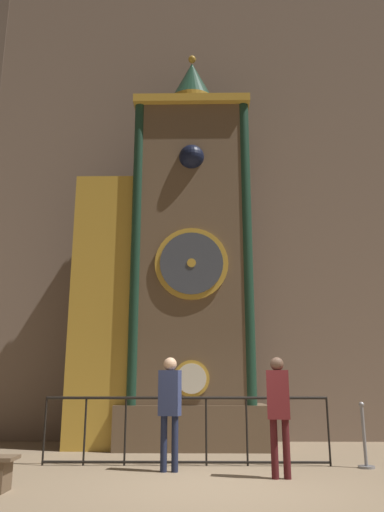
% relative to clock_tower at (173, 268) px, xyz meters
% --- Properties ---
extents(ground_plane, '(28.00, 28.00, 0.00)m').
position_rel_clock_tower_xyz_m(ground_plane, '(0.91, -4.19, -4.06)').
color(ground_plane, '#847056').
extents(cathedral_back_wall, '(24.00, 0.32, 14.77)m').
position_rel_clock_tower_xyz_m(cathedral_back_wall, '(0.83, 1.51, 3.32)').
color(cathedral_back_wall, '#7A6656').
rests_on(cathedral_back_wall, ground_plane).
extents(clock_tower, '(4.39, 1.76, 9.88)m').
position_rel_clock_tower_xyz_m(clock_tower, '(0.00, 0.00, 0.00)').
color(clock_tower, brown).
rests_on(clock_tower, ground_plane).
extents(railing_fence, '(5.01, 0.05, 1.15)m').
position_rel_clock_tower_xyz_m(railing_fence, '(0.39, -2.37, -3.42)').
color(railing_fence, black).
rests_on(railing_fence, ground_plane).
extents(visitor_near, '(0.38, 0.30, 1.80)m').
position_rel_clock_tower_xyz_m(visitor_near, '(0.14, -3.02, -2.97)').
color(visitor_near, '#1B213A').
rests_on(visitor_near, ground_plane).
extents(visitor_far, '(0.37, 0.27, 1.77)m').
position_rel_clock_tower_xyz_m(visitor_far, '(1.84, -3.59, -2.99)').
color(visitor_far, '#461518').
rests_on(visitor_far, ground_plane).
extents(stanchion_post, '(0.28, 0.28, 1.07)m').
position_rel_clock_tower_xyz_m(stanchion_post, '(3.42, -2.57, -3.71)').
color(stanchion_post, gray).
rests_on(stanchion_post, ground_plane).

